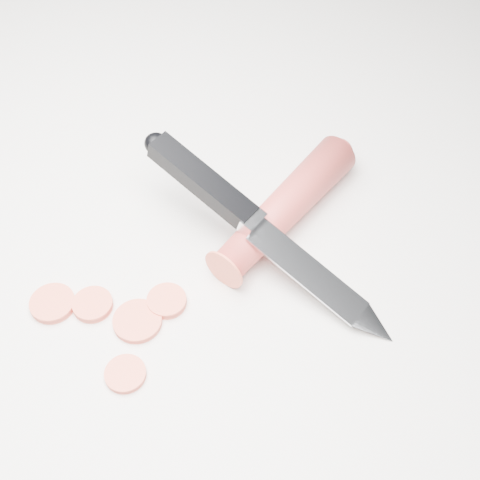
% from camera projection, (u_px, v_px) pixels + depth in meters
% --- Properties ---
extents(ground, '(2.40, 2.40, 0.00)m').
position_uv_depth(ground, '(184.00, 299.00, 0.56)').
color(ground, white).
rests_on(ground, ground).
extents(carrot, '(0.07, 0.18, 0.03)m').
position_uv_depth(carrot, '(285.00, 207.00, 0.60)').
color(carrot, '#BB2F2B').
rests_on(carrot, ground).
extents(carrot_slice_0, '(0.03, 0.03, 0.01)m').
position_uv_depth(carrot_slice_0, '(125.00, 374.00, 0.51)').
color(carrot_slice_0, '#F4553A').
rests_on(carrot_slice_0, ground).
extents(carrot_slice_1, '(0.04, 0.04, 0.01)m').
position_uv_depth(carrot_slice_1, '(53.00, 303.00, 0.55)').
color(carrot_slice_1, '#F4553A').
rests_on(carrot_slice_1, ground).
extents(carrot_slice_2, '(0.03, 0.03, 0.01)m').
position_uv_depth(carrot_slice_2, '(167.00, 301.00, 0.55)').
color(carrot_slice_2, '#F4553A').
rests_on(carrot_slice_2, ground).
extents(carrot_slice_3, '(0.03, 0.03, 0.01)m').
position_uv_depth(carrot_slice_3, '(93.00, 305.00, 0.55)').
color(carrot_slice_3, '#F4553A').
rests_on(carrot_slice_3, ground).
extents(carrot_slice_4, '(0.04, 0.04, 0.01)m').
position_uv_depth(carrot_slice_4, '(137.00, 321.00, 0.54)').
color(carrot_slice_4, '#F4553A').
rests_on(carrot_slice_4, ground).
extents(kitchen_knife, '(0.26, 0.08, 0.08)m').
position_uv_depth(kitchen_knife, '(266.00, 231.00, 0.55)').
color(kitchen_knife, silver).
rests_on(kitchen_knife, ground).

